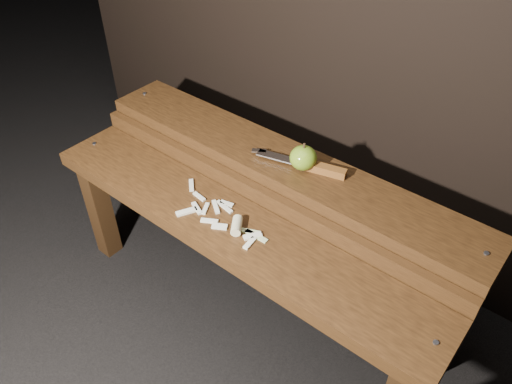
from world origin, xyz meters
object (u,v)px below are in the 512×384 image
Objects in this scene: bench_rear_tier at (280,183)px; apple at (303,158)px; bench_front_tier at (227,243)px; knife at (313,166)px.

apple is at bearing 3.52° from bench_rear_tier.
bench_front_tier is 0.23m from bench_rear_tier.
bench_rear_tier is 0.14m from knife.
knife is (0.10, 0.24, 0.16)m from bench_front_tier.
apple is (0.07, 0.00, 0.12)m from bench_rear_tier.
bench_rear_tier is (0.00, 0.23, 0.06)m from bench_front_tier.
knife is at bearing 21.64° from apple.
knife is (0.03, 0.01, -0.02)m from apple.
knife reaches higher than bench_rear_tier.
apple is 0.04m from knife.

